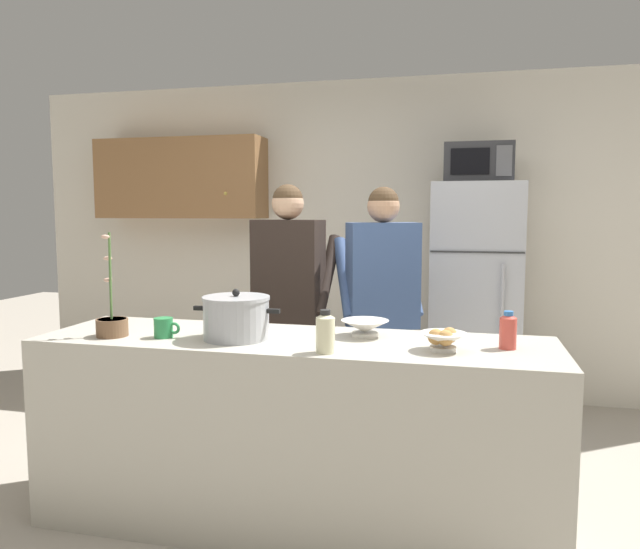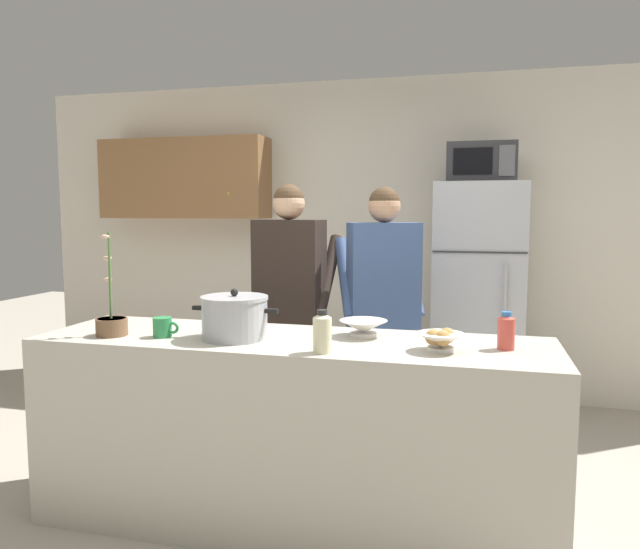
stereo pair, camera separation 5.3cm
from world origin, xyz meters
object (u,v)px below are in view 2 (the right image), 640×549
at_px(person_by_sink, 383,290).
at_px(empty_bowl, 363,327).
at_px(bread_bowl, 441,340).
at_px(potted_orchid, 112,322).
at_px(bottle_mid_counter, 506,331).
at_px(microwave, 481,163).
at_px(coffee_mug, 163,327).
at_px(bottle_near_edge, 322,332).
at_px(refrigerator, 477,301).
at_px(person_near_pot, 290,286).
at_px(cooking_pot, 235,317).

height_order(person_by_sink, empty_bowl, person_by_sink).
xyz_separation_m(bread_bowl, potted_orchid, (-1.57, -0.06, 0.01)).
height_order(bottle_mid_counter, potted_orchid, potted_orchid).
distance_m(person_by_sink, potted_orchid, 1.59).
relative_size(bottle_mid_counter, potted_orchid, 0.33).
xyz_separation_m(microwave, coffee_mug, (-1.48, -1.95, -0.90)).
bearing_deg(empty_bowl, potted_orchid, -166.83).
height_order(coffee_mug, bottle_mid_counter, bottle_mid_counter).
relative_size(microwave, bottle_near_edge, 2.58).
distance_m(coffee_mug, potted_orchid, 0.26).
height_order(empty_bowl, potted_orchid, potted_orchid).
height_order(bread_bowl, empty_bowl, bread_bowl).
xyz_separation_m(person_by_sink, coffee_mug, (-0.91, -1.05, -0.08)).
bearing_deg(refrigerator, empty_bowl, -107.53).
relative_size(empty_bowl, bottle_mid_counter, 1.38).
bearing_deg(person_near_pot, empty_bowl, -50.75).
height_order(refrigerator, coffee_mug, refrigerator).
distance_m(coffee_mug, bread_bowl, 1.31).
bearing_deg(person_by_sink, empty_bowl, -88.26).
height_order(coffee_mug, potted_orchid, potted_orchid).
distance_m(person_near_pot, cooking_pot, 0.93).
relative_size(cooking_pot, empty_bowl, 1.85).
bearing_deg(bottle_near_edge, refrigerator, 72.62).
bearing_deg(person_near_pot, bottle_near_edge, -66.09).
height_order(cooking_pot, potted_orchid, potted_orchid).
relative_size(empty_bowl, bottle_near_edge, 1.25).
relative_size(microwave, coffee_mug, 3.66).
bearing_deg(cooking_pot, bread_bowl, -1.47).
distance_m(person_by_sink, bottle_mid_counter, 1.13).
relative_size(cooking_pot, bottle_mid_counter, 2.56).
relative_size(person_by_sink, potted_orchid, 3.33).
xyz_separation_m(refrigerator, bread_bowl, (-0.17, -1.94, 0.11)).
xyz_separation_m(refrigerator, cooking_pot, (-1.13, -1.92, 0.16)).
relative_size(refrigerator, bread_bowl, 8.47).
height_order(person_near_pot, coffee_mug, person_near_pot).
relative_size(microwave, person_by_sink, 0.29).
height_order(refrigerator, cooking_pot, refrigerator).
bearing_deg(person_near_pot, bottle_mid_counter, -34.01).
relative_size(microwave, bottle_mid_counter, 2.86).
bearing_deg(microwave, bottle_mid_counter, -86.63).
height_order(bread_bowl, potted_orchid, potted_orchid).
distance_m(person_near_pot, bread_bowl, 1.37).
bearing_deg(bread_bowl, coffee_mug, -178.75).
height_order(microwave, empty_bowl, microwave).
distance_m(refrigerator, bottle_near_edge, 2.20).
xyz_separation_m(cooking_pot, potted_orchid, (-0.61, -0.08, -0.04)).
xyz_separation_m(person_near_pot, potted_orchid, (-0.59, -1.02, -0.08)).
bearing_deg(bread_bowl, potted_orchid, -177.82).
distance_m(person_by_sink, bottle_near_edge, 1.17).
xyz_separation_m(person_near_pot, person_by_sink, (0.58, 0.06, -0.01)).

